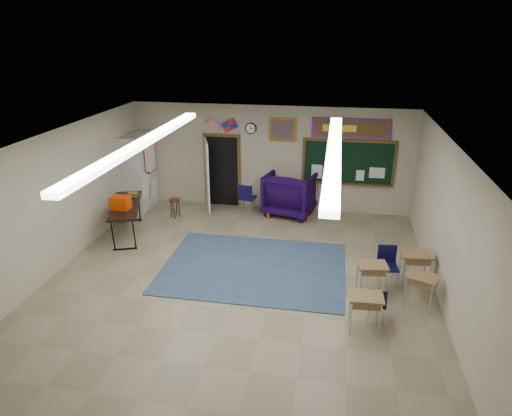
% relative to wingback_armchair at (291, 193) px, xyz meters
% --- Properties ---
extents(floor, '(9.00, 9.00, 0.00)m').
position_rel_wingback_armchair_xyz_m(floor, '(-0.65, -4.15, -0.61)').
color(floor, gray).
rests_on(floor, ground).
extents(back_wall, '(8.00, 0.04, 3.00)m').
position_rel_wingback_armchair_xyz_m(back_wall, '(-0.65, 0.35, 0.89)').
color(back_wall, '#B7B194').
rests_on(back_wall, floor).
extents(front_wall, '(8.00, 0.04, 3.00)m').
position_rel_wingback_armchair_xyz_m(front_wall, '(-0.65, -8.65, 0.89)').
color(front_wall, '#B7B194').
rests_on(front_wall, floor).
extents(left_wall, '(0.04, 9.00, 3.00)m').
position_rel_wingback_armchair_xyz_m(left_wall, '(-4.65, -4.15, 0.89)').
color(left_wall, '#B7B194').
rests_on(left_wall, floor).
extents(right_wall, '(0.04, 9.00, 3.00)m').
position_rel_wingback_armchair_xyz_m(right_wall, '(3.35, -4.15, 0.89)').
color(right_wall, '#B7B194').
rests_on(right_wall, floor).
extents(ceiling, '(8.00, 9.00, 0.04)m').
position_rel_wingback_armchair_xyz_m(ceiling, '(-0.65, -4.15, 2.39)').
color(ceiling, silver).
rests_on(ceiling, back_wall).
extents(area_rug, '(4.00, 3.00, 0.02)m').
position_rel_wingback_armchair_xyz_m(area_rug, '(-0.45, -3.35, -0.60)').
color(area_rug, '#354E65').
rests_on(area_rug, floor).
extents(fluorescent_strips, '(3.86, 6.00, 0.10)m').
position_rel_wingback_armchair_xyz_m(fluorescent_strips, '(-0.65, -4.15, 2.33)').
color(fluorescent_strips, white).
rests_on(fluorescent_strips, ceiling).
extents(doorway, '(1.10, 0.89, 2.16)m').
position_rel_wingback_armchair_xyz_m(doorway, '(-2.15, 0.20, 0.45)').
color(doorway, black).
rests_on(doorway, back_wall).
extents(chalkboard, '(2.55, 0.14, 1.30)m').
position_rel_wingback_armchair_xyz_m(chalkboard, '(1.55, 0.31, 0.86)').
color(chalkboard, '#533A17').
rests_on(chalkboard, back_wall).
extents(bulletin_board, '(2.10, 0.05, 0.55)m').
position_rel_wingback_armchair_xyz_m(bulletin_board, '(1.55, 0.32, 1.84)').
color(bulletin_board, '#B2170F').
rests_on(bulletin_board, back_wall).
extents(framed_art_print, '(0.75, 0.05, 0.65)m').
position_rel_wingback_armchair_xyz_m(framed_art_print, '(-0.30, 0.32, 1.74)').
color(framed_art_print, '#A0631F').
rests_on(framed_art_print, back_wall).
extents(wall_clock, '(0.32, 0.05, 0.32)m').
position_rel_wingback_armchair_xyz_m(wall_clock, '(-1.20, 0.32, 1.74)').
color(wall_clock, black).
rests_on(wall_clock, back_wall).
extents(wall_flags, '(1.16, 0.06, 0.70)m').
position_rel_wingback_armchair_xyz_m(wall_flags, '(-2.05, 0.29, 1.87)').
color(wall_flags, red).
rests_on(wall_flags, back_wall).
extents(storage_cabinet, '(0.59, 1.25, 2.20)m').
position_rel_wingback_armchair_xyz_m(storage_cabinet, '(-4.36, -0.30, 0.49)').
color(storage_cabinet, '#B9BAB5').
rests_on(storage_cabinet, floor).
extents(wingback_armchair, '(1.58, 1.61, 1.22)m').
position_rel_wingback_armchair_xyz_m(wingback_armchair, '(0.00, 0.00, 0.00)').
color(wingback_armchair, black).
rests_on(wingback_armchair, floor).
extents(student_chair_reading, '(0.51, 0.51, 0.89)m').
position_rel_wingback_armchair_xyz_m(student_chair_reading, '(-1.20, -0.21, -0.16)').
color(student_chair_reading, '#0A0833').
rests_on(student_chair_reading, floor).
extents(student_chair_desk_a, '(0.40, 0.40, 0.71)m').
position_rel_wingback_armchair_xyz_m(student_chair_desk_a, '(2.10, -4.87, -0.26)').
color(student_chair_desk_a, '#0A0833').
rests_on(student_chair_desk_a, floor).
extents(student_chair_desk_b, '(0.46, 0.46, 0.85)m').
position_rel_wingback_armchair_xyz_m(student_chair_desk_b, '(2.37, -3.62, -0.18)').
color(student_chair_desk_b, '#0A0833').
rests_on(student_chair_desk_b, floor).
extents(student_desk_front_left, '(0.63, 0.51, 0.68)m').
position_rel_wingback_armchair_xyz_m(student_desk_front_left, '(2.03, -4.02, -0.23)').
color(student_desk_front_left, olive).
rests_on(student_desk_front_left, floor).
extents(student_desk_front_right, '(0.65, 0.51, 0.74)m').
position_rel_wingback_armchair_xyz_m(student_desk_front_right, '(2.93, -3.49, -0.19)').
color(student_desk_front_right, olive).
rests_on(student_desk_front_right, floor).
extents(student_desk_back_left, '(0.61, 0.47, 0.71)m').
position_rel_wingback_armchair_xyz_m(student_desk_back_left, '(1.86, -5.22, -0.21)').
color(student_desk_back_left, olive).
rests_on(student_desk_back_left, floor).
extents(student_desk_back_right, '(0.67, 0.60, 0.66)m').
position_rel_wingback_armchair_xyz_m(student_desk_back_right, '(2.94, -4.28, -0.24)').
color(student_desk_back_right, olive).
rests_on(student_desk_back_right, floor).
extents(folding_table, '(1.30, 2.12, 1.14)m').
position_rel_wingback_armchair_xyz_m(folding_table, '(-3.96, -2.20, -0.15)').
color(folding_table, black).
rests_on(folding_table, floor).
extents(wooden_stool, '(0.31, 0.31, 0.55)m').
position_rel_wingback_armchair_xyz_m(wooden_stool, '(-3.14, -0.88, -0.32)').
color(wooden_stool, '#472515').
rests_on(wooden_stool, floor).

